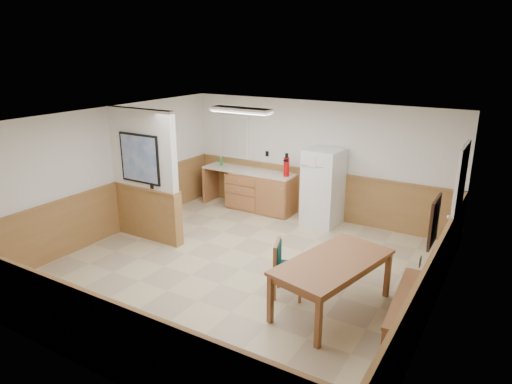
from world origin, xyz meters
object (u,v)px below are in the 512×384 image
Objects in this scene: dining_bench at (409,304)px; soap_bottle at (221,162)px; dining_table at (333,266)px; dining_chair at (284,264)px; refrigerator at (323,187)px; fire_extinguisher at (286,166)px.

soap_bottle is (-5.04, 2.94, 0.65)m from dining_bench.
dining_bench is at bearing 17.78° from dining_table.
soap_bottle reaches higher than dining_chair.
refrigerator is 0.81× the size of dining_table.
refrigerator reaches higher than fire_extinguisher.
dining_table is 1.08m from dining_bench.
dining_chair is (0.66, -2.99, -0.30)m from refrigerator.
refrigerator is 3.30m from dining_table.
refrigerator reaches higher than dining_bench.
soap_bottle is at bearing -160.26° from fire_extinguisher.
fire_extinguisher is at bearing -0.66° from soap_bottle.
dining_table is (1.42, -2.98, -0.14)m from refrigerator.
dining_table is 10.27× the size of soap_bottle.
refrigerator is at bearing 128.40° from dining_table.
fire_extinguisher is (-2.28, 3.01, 0.46)m from dining_table.
refrigerator is 3.17× the size of fire_extinguisher.
dining_table is at bearing -179.25° from dining_bench.
dining_bench is at bearing -30.24° from soap_bottle.
fire_extinguisher is at bearing 140.17° from dining_table.
fire_extinguisher is (-1.52, 3.01, 0.63)m from dining_chair.
fire_extinguisher reaches higher than dining_bench.
dining_bench is 5.87m from soap_bottle.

